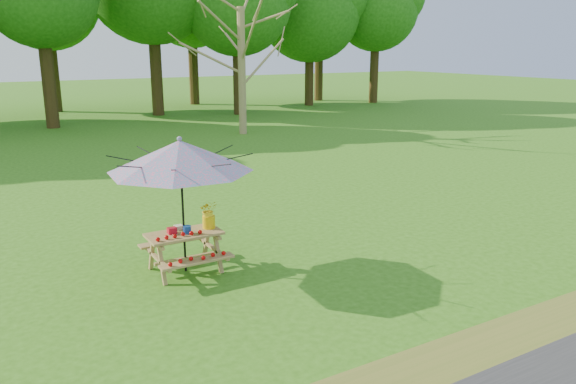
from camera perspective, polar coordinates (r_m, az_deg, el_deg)
ground at (r=7.74m, az=-21.75°, el=-14.48°), size 120.00×120.00×0.00m
picnic_table at (r=9.47m, az=-10.42°, el=-6.07°), size 1.20×1.32×0.67m
patio_umbrella at (r=9.03m, az=-10.89°, el=3.62°), size 2.95×2.95×2.26m
produce_bins at (r=9.36m, az=-10.91°, el=-3.75°), size 0.35×0.41×0.13m
tomatoes_row at (r=9.14m, az=-11.02°, el=-4.35°), size 0.77×0.13×0.07m
flower_bucket at (r=9.46m, az=-8.08°, el=-2.18°), size 0.34×0.31×0.47m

